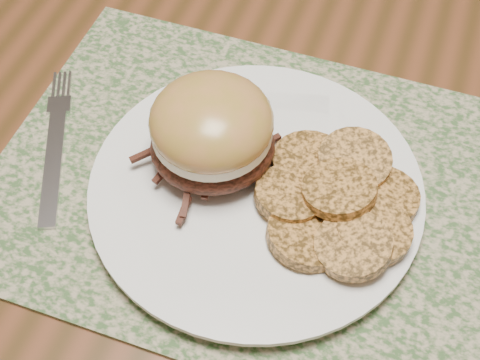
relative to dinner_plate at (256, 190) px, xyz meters
name	(u,v)px	position (x,y,z in m)	size (l,w,h in m)	color
placemat	(259,186)	(0.00, 0.01, -0.01)	(0.45, 0.33, 0.00)	#38572C
dinner_plate	(256,190)	(0.00, 0.00, 0.00)	(0.26, 0.26, 0.02)	white
pork_sandwich	(212,131)	(-0.04, 0.01, 0.05)	(0.13, 0.13, 0.08)	black
roasted_potatoes	(338,200)	(0.07, 0.00, 0.02)	(0.15, 0.17, 0.04)	#BE7D37
fork	(56,143)	(-0.19, -0.01, -0.01)	(0.09, 0.17, 0.00)	#B7B7BE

